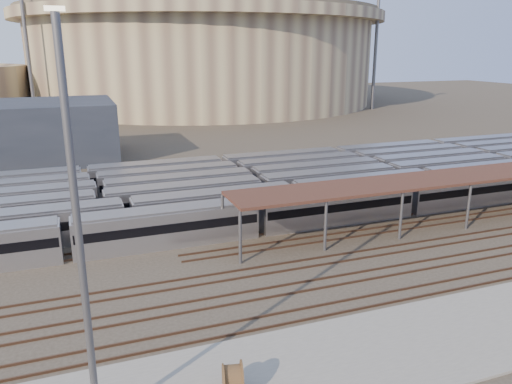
{
  "coord_description": "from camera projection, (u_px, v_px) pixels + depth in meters",
  "views": [
    {
      "loc": [
        -21.21,
        -38.25,
        18.76
      ],
      "look_at": [
        -2.51,
        12.0,
        3.28
      ],
      "focal_mm": 35.0,
      "sensor_mm": 36.0,
      "label": 1
    }
  ],
  "objects": [
    {
      "name": "floodlight_3",
      "position": [
        95.0,
        43.0,
        181.74
      ],
      "size": [
        4.0,
        1.0,
        38.4
      ],
      "color": "#545559",
      "rests_on": "ground"
    },
    {
      "name": "cable_reel_east",
      "position": [
        233.0,
        379.0,
        27.54
      ],
      "size": [
        1.47,
        2.11,
        1.92
      ],
      "primitive_type": "cylinder",
      "rotation": [
        0.0,
        1.57,
        -0.23
      ],
      "color": "brown",
      "rests_on": "apron"
    },
    {
      "name": "yard_light_pole",
      "position": [
        79.0,
        239.0,
        22.73
      ],
      "size": [
        0.8,
        0.36,
        20.19
      ],
      "color": "#545559",
      "rests_on": "apron"
    },
    {
      "name": "subway_trains",
      "position": [
        252.0,
        188.0,
        62.7
      ],
      "size": [
        118.02,
        23.9,
        3.6
      ],
      "color": "#B2B2B7",
      "rests_on": "ground"
    },
    {
      "name": "apron",
      "position": [
        368.0,
        355.0,
        31.54
      ],
      "size": [
        50.0,
        9.0,
        0.2
      ],
      "primitive_type": "cube",
      "color": "gray",
      "rests_on": "ground"
    },
    {
      "name": "empty_tracks",
      "position": [
        354.0,
        277.0,
        42.22
      ],
      "size": [
        170.0,
        9.62,
        0.18
      ],
      "color": "#4C3323",
      "rests_on": "ground"
    },
    {
      "name": "floodlight_0",
      "position": [
        26.0,
        41.0,
        130.02
      ],
      "size": [
        4.0,
        1.0,
        38.4
      ],
      "color": "#545559",
      "rests_on": "ground"
    },
    {
      "name": "inspection_shed",
      "position": [
        484.0,
        175.0,
        56.35
      ],
      "size": [
        60.3,
        6.0,
        5.3
      ],
      "color": "#545559",
      "rests_on": "ground"
    },
    {
      "name": "ground",
      "position": [
        326.0,
        256.0,
        46.75
      ],
      "size": [
        420.0,
        420.0,
        0.0
      ],
      "primitive_type": "plane",
      "color": "#383026",
      "rests_on": "ground"
    },
    {
      "name": "floodlight_2",
      "position": [
        376.0,
        42.0,
        154.53
      ],
      "size": [
        4.0,
        1.0,
        38.4
      ],
      "color": "#545559",
      "rests_on": "ground"
    },
    {
      "name": "stadium",
      "position": [
        203.0,
        55.0,
        176.62
      ],
      "size": [
        124.0,
        124.0,
        32.5
      ],
      "color": "tan",
      "rests_on": "ground"
    }
  ]
}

